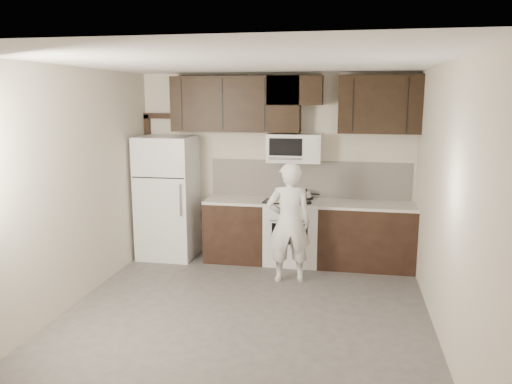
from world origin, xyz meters
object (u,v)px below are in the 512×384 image
(stove, at_px, (292,231))
(refrigerator, at_px, (168,197))
(microwave, at_px, (294,148))
(person, at_px, (289,223))

(stove, xyz_separation_m, refrigerator, (-1.85, -0.05, 0.44))
(microwave, bearing_deg, person, -87.36)
(stove, relative_size, person, 0.60)
(person, bearing_deg, microwave, -100.46)
(stove, bearing_deg, person, -86.96)
(microwave, height_order, refrigerator, microwave)
(stove, distance_m, person, 0.81)
(refrigerator, bearing_deg, stove, 1.51)
(stove, height_order, microwave, microwave)
(microwave, xyz_separation_m, person, (0.04, -0.86, -0.87))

